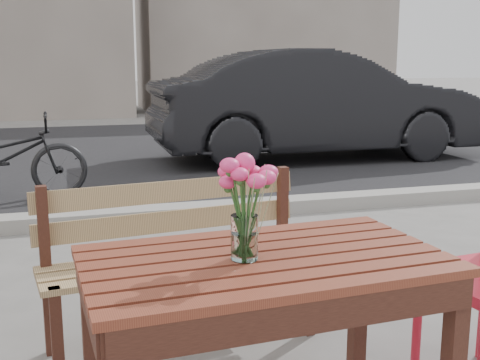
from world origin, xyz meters
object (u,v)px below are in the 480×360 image
object	(u,v)px
main_vase	(244,194)
main_table	(264,290)
parked_car	(316,105)
bicycle	(1,158)

from	to	relation	value
main_vase	main_table	bearing A→B (deg)	9.59
main_vase	parked_car	bearing A→B (deg)	64.86
parked_car	bicycle	world-z (taller)	parked_car
main_vase	bicycle	xyz separation A→B (m)	(-1.15, 4.41, -0.51)
main_vase	bicycle	distance (m)	4.58
main_table	bicycle	size ratio (longest dim) A/B	0.75
parked_car	bicycle	size ratio (longest dim) A/B	2.82
main_table	parked_car	bearing A→B (deg)	61.83
bicycle	parked_car	bearing A→B (deg)	-70.31
main_table	parked_car	size ratio (longest dim) A/B	0.27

